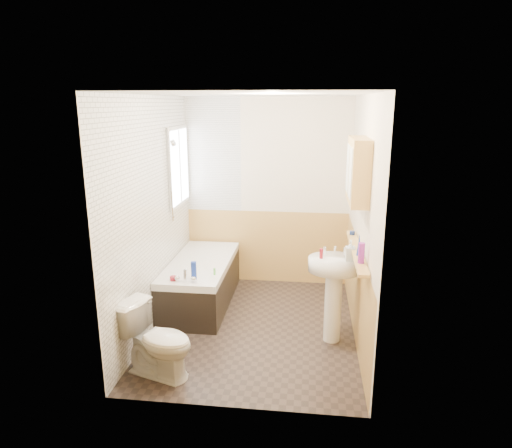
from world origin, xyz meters
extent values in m
plane|color=black|center=(0.00, 0.00, 0.00)|extent=(2.80, 2.80, 0.00)
plane|color=white|center=(0.00, 0.00, 2.50)|extent=(2.80, 2.80, 0.00)
cube|color=#F4E4C9|center=(0.00, 1.41, 1.25)|extent=(2.20, 0.02, 2.50)
cube|color=#F4E4C9|center=(0.00, -1.41, 1.25)|extent=(2.20, 0.02, 2.50)
cube|color=#F4E4C9|center=(-1.11, 0.00, 1.25)|extent=(0.02, 2.80, 2.50)
cube|color=#F4E4C9|center=(1.11, 0.00, 1.25)|extent=(0.02, 2.80, 2.50)
cube|color=tan|center=(1.09, 0.00, 0.50)|extent=(0.01, 2.80, 1.00)
cube|color=tan|center=(0.00, -1.39, 0.50)|extent=(2.20, 0.01, 1.00)
cube|color=tan|center=(0.00, 1.39, 0.50)|extent=(2.20, 0.01, 1.00)
cube|color=white|center=(-1.09, 0.00, 1.25)|extent=(0.01, 2.80, 2.50)
cube|color=white|center=(-0.73, 1.39, 1.75)|extent=(0.75, 0.01, 1.50)
cube|color=white|center=(-1.07, 0.95, 1.65)|extent=(0.03, 0.79, 0.99)
cube|color=white|center=(-1.05, 0.95, 1.65)|extent=(0.01, 0.70, 0.90)
cube|color=white|center=(-1.05, 0.95, 1.65)|extent=(0.01, 0.04, 0.90)
cube|color=black|center=(-0.73, 0.55, 0.24)|extent=(0.70, 1.58, 0.48)
cube|color=white|center=(-0.73, 0.55, 0.52)|extent=(0.70, 1.58, 0.08)
cube|color=white|center=(-0.73, 0.55, 0.51)|extent=(0.56, 1.44, 0.04)
cylinder|color=silver|center=(-0.73, -0.14, 0.63)|extent=(0.04, 0.04, 0.14)
sphere|color=silver|center=(-0.82, -0.14, 0.60)|extent=(0.06, 0.06, 0.06)
sphere|color=silver|center=(-0.64, -0.14, 0.60)|extent=(0.06, 0.06, 0.06)
cylinder|color=silver|center=(-1.05, 0.54, 1.61)|extent=(0.02, 0.02, 1.10)
cylinder|color=silver|center=(-1.05, 0.54, 1.10)|extent=(0.04, 0.04, 0.02)
cylinder|color=silver|center=(-1.05, 0.54, 2.11)|extent=(0.04, 0.04, 0.02)
cylinder|color=silver|center=(-1.00, 0.54, 1.97)|extent=(0.06, 0.07, 0.08)
imported|color=white|center=(-0.76, -1.00, 0.34)|extent=(0.77, 0.58, 0.67)
cylinder|color=white|center=(0.84, -0.18, 0.37)|extent=(0.17, 0.17, 0.74)
ellipsoid|color=white|center=(0.84, -0.18, 0.84)|extent=(0.53, 0.43, 0.14)
cylinder|color=silver|center=(0.74, -0.08, 0.95)|extent=(0.03, 0.03, 0.08)
cylinder|color=silver|center=(0.94, -0.08, 0.95)|extent=(0.03, 0.03, 0.08)
cylinder|color=silver|center=(0.84, -0.10, 0.98)|extent=(0.02, 0.11, 0.09)
cube|color=tan|center=(1.04, -0.26, 1.02)|extent=(0.10, 1.37, 0.03)
cube|color=tan|center=(1.02, -0.23, 1.80)|extent=(0.16, 0.68, 0.61)
cube|color=silver|center=(0.93, -0.39, 1.80)|extent=(0.01, 0.26, 0.46)
cube|color=silver|center=(0.93, -0.07, 1.80)|extent=(0.01, 0.26, 0.46)
cylinder|color=purple|center=(1.04, -0.65, 1.13)|extent=(0.06, 0.06, 0.19)
cone|color=#19339E|center=(1.04, -0.43, 1.14)|extent=(0.05, 0.05, 0.21)
cylinder|color=navy|center=(1.04, 0.27, 1.05)|extent=(0.06, 0.06, 0.04)
imported|color=silver|center=(0.98, -0.24, 0.96)|extent=(0.10, 0.21, 0.10)
cylinder|color=maroon|center=(0.70, -0.21, 0.96)|extent=(0.04, 0.04, 0.10)
cube|color=#19339E|center=(-0.66, -0.04, 0.66)|extent=(0.06, 0.04, 0.20)
cylinder|color=maroon|center=(-0.87, -0.10, 0.58)|extent=(0.09, 0.09, 0.05)
cylinder|color=#59C647|center=(-0.46, 0.11, 0.60)|extent=(0.03, 0.03, 0.08)
camera|label=1|loc=(0.56, -4.58, 2.42)|focal=32.00mm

